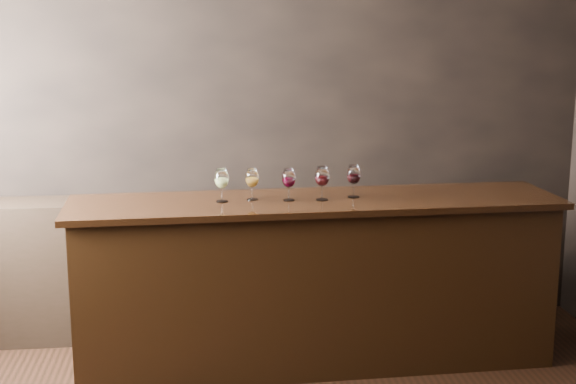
{
  "coord_description": "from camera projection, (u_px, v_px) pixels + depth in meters",
  "views": [
    {
      "loc": [
        -0.32,
        -3.52,
        2.21
      ],
      "look_at": [
        0.23,
        1.42,
        1.16
      ],
      "focal_mm": 50.0,
      "sensor_mm": 36.0,
      "label": 1
    }
  ],
  "objects": [
    {
      "name": "bar_top",
      "position": [
        316.0,
        202.0,
        5.12
      ],
      "size": [
        3.17,
        0.85,
        0.04
      ],
      "primitive_type": "cube",
      "rotation": [
        0.0,
        0.0,
        0.04
      ],
      "color": "black",
      "rests_on": "bar_counter"
    },
    {
      "name": "glass_red_b",
      "position": [
        322.0,
        177.0,
        5.06
      ],
      "size": [
        0.09,
        0.09,
        0.22
      ],
      "color": "white",
      "rests_on": "bar_top"
    },
    {
      "name": "bar_counter",
      "position": [
        315.0,
        285.0,
        5.24
      ],
      "size": [
        3.07,
        0.77,
        1.07
      ],
      "primitive_type": "cube",
      "rotation": [
        0.0,
        0.0,
        0.04
      ],
      "color": "black",
      "rests_on": "ground"
    },
    {
      "name": "glass_amber",
      "position": [
        252.0,
        179.0,
        5.07
      ],
      "size": [
        0.09,
        0.09,
        0.2
      ],
      "color": "white",
      "rests_on": "bar_top"
    },
    {
      "name": "room_shell",
      "position": [
        219.0,
        113.0,
        3.63
      ],
      "size": [
        5.02,
        4.52,
        2.81
      ],
      "color": "black",
      "rests_on": "ground"
    },
    {
      "name": "glass_red_a",
      "position": [
        289.0,
        179.0,
        5.05
      ],
      "size": [
        0.09,
        0.09,
        0.2
      ],
      "color": "white",
      "rests_on": "bar_top"
    },
    {
      "name": "glass_red_c",
      "position": [
        354.0,
        175.0,
        5.15
      ],
      "size": [
        0.09,
        0.09,
        0.21
      ],
      "color": "white",
      "rests_on": "bar_top"
    },
    {
      "name": "back_bar_shelf",
      "position": [
        156.0,
        267.0,
        5.72
      ],
      "size": [
        2.77,
        0.4,
        1.0
      ],
      "primitive_type": "cube",
      "color": "black",
      "rests_on": "ground"
    },
    {
      "name": "glass_white",
      "position": [
        222.0,
        179.0,
        5.01
      ],
      "size": [
        0.09,
        0.09,
        0.21
      ],
      "color": "white",
      "rests_on": "bar_top"
    }
  ]
}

